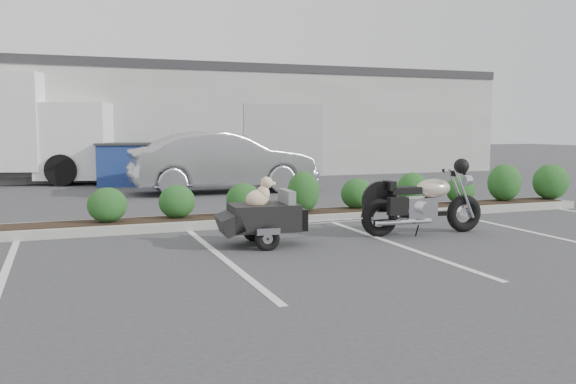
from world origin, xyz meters
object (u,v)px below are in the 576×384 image
object	(u,v)px
motorcycle	(423,204)
sedan	(223,162)
dumpster	(129,164)
pet_trailer	(263,216)

from	to	relation	value
motorcycle	sedan	xyz separation A→B (m)	(-1.44, 7.62, 0.32)
dumpster	pet_trailer	bearing A→B (deg)	-77.94
sedan	dumpster	bearing A→B (deg)	36.13
motorcycle	dumpster	size ratio (longest dim) A/B	1.04
pet_trailer	sedan	world-z (taller)	sedan
pet_trailer	motorcycle	bearing A→B (deg)	3.22
dumpster	sedan	bearing A→B (deg)	-46.23
motorcycle	dumpster	distance (m)	11.19
motorcycle	pet_trailer	bearing A→B (deg)	-176.78
motorcycle	sedan	distance (m)	7.76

